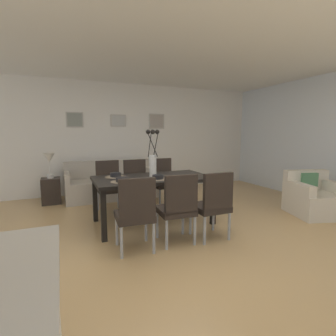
% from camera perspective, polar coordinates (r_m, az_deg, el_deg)
% --- Properties ---
extents(ground_plane, '(9.00, 9.00, 0.00)m').
position_cam_1_polar(ground_plane, '(3.58, 1.69, -15.63)').
color(ground_plane, tan).
extents(back_wall_panel, '(9.00, 0.10, 2.60)m').
position_cam_1_polar(back_wall_panel, '(6.38, -10.62, 6.54)').
color(back_wall_panel, white).
rests_on(back_wall_panel, ground).
extents(side_window_wall, '(0.10, 6.30, 2.60)m').
position_cam_1_polar(side_window_wall, '(6.06, 33.23, 5.36)').
color(side_window_wall, white).
rests_on(side_window_wall, ground).
extents(ceiling_panel, '(9.00, 7.20, 0.08)m').
position_cam_1_polar(ceiling_panel, '(3.85, -0.91, 26.25)').
color(ceiling_panel, white).
extents(dining_table, '(1.80, 0.98, 0.74)m').
position_cam_1_polar(dining_table, '(4.03, -3.37, -3.04)').
color(dining_table, black).
rests_on(dining_table, ground).
extents(dining_chair_near_left, '(0.47, 0.47, 0.92)m').
position_cam_1_polar(dining_chair_near_left, '(3.08, -7.25, -9.42)').
color(dining_chair_near_left, black).
rests_on(dining_chair_near_left, ground).
extents(dining_chair_near_right, '(0.46, 0.46, 0.92)m').
position_cam_1_polar(dining_chair_near_right, '(4.80, -12.97, -3.36)').
color(dining_chair_near_right, black).
rests_on(dining_chair_near_right, ground).
extents(dining_chair_far_left, '(0.46, 0.46, 0.92)m').
position_cam_1_polar(dining_chair_far_left, '(3.28, 2.17, -8.29)').
color(dining_chair_far_left, black).
rests_on(dining_chair_far_left, ground).
extents(dining_chair_far_right, '(0.46, 0.46, 0.92)m').
position_cam_1_polar(dining_chair_far_right, '(4.86, -7.07, -3.07)').
color(dining_chair_far_right, black).
rests_on(dining_chair_far_right, ground).
extents(dining_chair_mid_left, '(0.44, 0.44, 0.92)m').
position_cam_1_polar(dining_chair_mid_left, '(3.47, 9.98, -7.52)').
color(dining_chair_mid_left, black).
rests_on(dining_chair_mid_left, ground).
extents(dining_chair_mid_right, '(0.45, 0.45, 0.92)m').
position_cam_1_polar(dining_chair_mid_right, '(5.07, -1.02, -2.57)').
color(dining_chair_mid_right, black).
rests_on(dining_chair_mid_right, ground).
extents(centerpiece_vase, '(0.21, 0.23, 0.73)m').
position_cam_1_polar(centerpiece_vase, '(3.98, -3.40, 2.02)').
color(centerpiece_vase, silver).
rests_on(centerpiece_vase, dining_table).
extents(placemat_near_left, '(0.32, 0.32, 0.01)m').
position_cam_1_polar(placemat_near_left, '(3.66, -10.21, -3.02)').
color(placemat_near_left, '#7F705B').
rests_on(placemat_near_left, dining_table).
extents(bowl_near_left, '(0.17, 0.17, 0.07)m').
position_cam_1_polar(bowl_near_left, '(3.65, -10.22, -2.45)').
color(bowl_near_left, black).
rests_on(bowl_near_left, dining_table).
extents(placemat_near_right, '(0.32, 0.32, 0.01)m').
position_cam_1_polar(placemat_near_right, '(4.08, -11.59, -1.94)').
color(placemat_near_right, '#7F705B').
rests_on(placemat_near_right, dining_table).
extents(bowl_near_right, '(0.17, 0.17, 0.07)m').
position_cam_1_polar(bowl_near_right, '(4.08, -11.60, -1.43)').
color(bowl_near_right, black).
rests_on(bowl_near_right, dining_table).
extents(placemat_far_left, '(0.32, 0.32, 0.01)m').
position_cam_1_polar(placemat_far_left, '(3.81, -2.26, -2.47)').
color(placemat_far_left, '#7F705B').
rests_on(placemat_far_left, dining_table).
extents(bowl_far_left, '(0.17, 0.17, 0.07)m').
position_cam_1_polar(bowl_far_left, '(3.80, -2.27, -1.92)').
color(bowl_far_left, black).
rests_on(bowl_far_left, dining_table).
extents(sofa, '(1.91, 0.84, 0.80)m').
position_cam_1_polar(sofa, '(5.85, -12.57, -3.69)').
color(sofa, '#B2A899').
rests_on(sofa, ground).
extents(side_table, '(0.36, 0.36, 0.52)m').
position_cam_1_polar(side_table, '(5.73, -24.56, -4.64)').
color(side_table, black).
rests_on(side_table, ground).
extents(table_lamp, '(0.22, 0.22, 0.51)m').
position_cam_1_polar(table_lamp, '(5.63, -24.92, 1.66)').
color(table_lamp, beige).
rests_on(table_lamp, side_table).
extents(armchair, '(1.00, 1.00, 0.75)m').
position_cam_1_polar(armchair, '(5.20, 29.81, -5.88)').
color(armchair, beige).
rests_on(armchair, ground).
extents(framed_picture_left, '(0.37, 0.03, 0.34)m').
position_cam_1_polar(framed_picture_left, '(6.18, -20.06, 10.06)').
color(framed_picture_left, '#B2ADA3').
extents(framed_picture_center, '(0.36, 0.03, 0.28)m').
position_cam_1_polar(framed_picture_center, '(6.31, -11.02, 10.33)').
color(framed_picture_center, '#B2ADA3').
extents(framed_picture_right, '(0.40, 0.03, 0.37)m').
position_cam_1_polar(framed_picture_right, '(6.58, -2.54, 10.34)').
color(framed_picture_right, '#B2ADA3').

